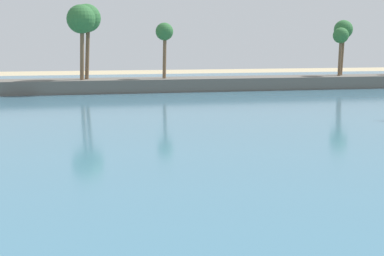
% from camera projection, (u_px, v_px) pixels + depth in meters
% --- Properties ---
extents(sea, '(220.00, 105.26, 0.06)m').
position_uv_depth(sea, '(105.00, 103.00, 60.86)').
color(sea, teal).
rests_on(sea, ground).
extents(palm_headland, '(119.56, 6.00, 12.82)m').
position_uv_depth(palm_headland, '(63.00, 70.00, 71.62)').
color(palm_headland, '#605B54').
rests_on(palm_headland, ground).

